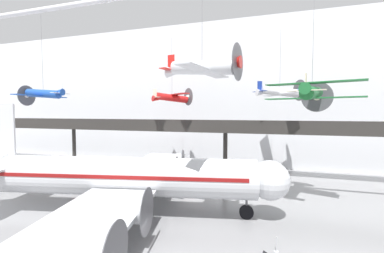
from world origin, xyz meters
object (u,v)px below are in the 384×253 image
(stanchion_barrier, at_px, (276,247))
(airliner_silver_main, at_px, (121,177))
(suspended_plane_green_biplane, at_px, (312,92))
(suspended_plane_blue_trainer, at_px, (43,94))
(suspended_plane_white_twin, at_px, (280,92))
(suspended_plane_red_highwing, at_px, (172,97))
(suspended_plane_silver_racer, at_px, (202,68))

(stanchion_barrier, bearing_deg, airliner_silver_main, 169.85)
(suspended_plane_green_biplane, relative_size, suspended_plane_blue_trainer, 1.07)
(airliner_silver_main, xyz_separation_m, suspended_plane_green_biplane, (17.63, 7.32, 8.23))
(suspended_plane_white_twin, relative_size, suspended_plane_blue_trainer, 0.92)
(suspended_plane_green_biplane, bearing_deg, suspended_plane_blue_trainer, 112.87)
(suspended_plane_green_biplane, relative_size, stanchion_barrier, 10.92)
(suspended_plane_blue_trainer, bearing_deg, stanchion_barrier, 166.43)
(suspended_plane_red_highwing, relative_size, stanchion_barrier, 9.92)
(suspended_plane_silver_racer, relative_size, stanchion_barrier, 8.75)
(suspended_plane_green_biplane, bearing_deg, suspended_plane_silver_racer, 143.86)
(suspended_plane_white_twin, height_order, suspended_plane_red_highwing, suspended_plane_white_twin)
(suspended_plane_silver_racer, xyz_separation_m, stanchion_barrier, (6.17, -2.51, -13.26))
(suspended_plane_silver_racer, relative_size, suspended_plane_white_twin, 0.93)
(suspended_plane_silver_racer, relative_size, suspended_plane_green_biplane, 0.80)
(suspended_plane_white_twin, height_order, suspended_plane_blue_trainer, suspended_plane_white_twin)
(airliner_silver_main, bearing_deg, suspended_plane_white_twin, 39.19)
(airliner_silver_main, distance_m, suspended_plane_blue_trainer, 16.12)
(suspended_plane_white_twin, distance_m, stanchion_barrier, 24.24)
(suspended_plane_silver_racer, distance_m, suspended_plane_green_biplane, 12.15)
(suspended_plane_white_twin, xyz_separation_m, suspended_plane_blue_trainer, (-28.00, -14.57, -0.68))
(suspended_plane_red_highwing, bearing_deg, suspended_plane_green_biplane, -75.27)
(stanchion_barrier, bearing_deg, suspended_plane_red_highwing, 128.69)
(suspended_plane_green_biplane, distance_m, suspended_plane_red_highwing, 21.67)
(airliner_silver_main, distance_m, suspended_plane_red_highwing, 19.38)
(suspended_plane_silver_racer, bearing_deg, stanchion_barrier, -13.28)
(suspended_plane_white_twin, bearing_deg, suspended_plane_silver_racer, -140.35)
(suspended_plane_green_biplane, height_order, suspended_plane_blue_trainer, suspended_plane_blue_trainer)
(suspended_plane_red_highwing, bearing_deg, stanchion_barrier, -99.17)
(suspended_plane_silver_racer, height_order, stanchion_barrier, suspended_plane_silver_racer)
(suspended_plane_silver_racer, height_order, suspended_plane_blue_trainer, suspended_plane_silver_racer)
(suspended_plane_green_biplane, xyz_separation_m, suspended_plane_red_highwing, (-19.24, 9.98, 0.36))
(suspended_plane_green_biplane, bearing_deg, suspended_plane_white_twin, 30.75)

